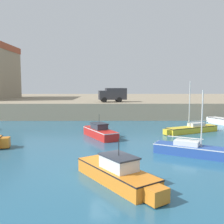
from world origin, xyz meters
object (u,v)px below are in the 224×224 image
(motorboat_red_0, at_px, (100,132))
(sailboat_yellow_5, at_px, (192,129))
(motorboat_orange_3, at_px, (118,173))
(truck_on_quay, at_px, (113,94))
(sailboat_blue_4, at_px, (196,150))

(motorboat_red_0, relative_size, sailboat_yellow_5, 0.84)
(motorboat_orange_3, distance_m, truck_on_quay, 28.18)
(motorboat_red_0, xyz_separation_m, motorboat_orange_3, (1.45, -12.25, 0.02))
(sailboat_blue_4, bearing_deg, motorboat_red_0, 136.29)
(sailboat_yellow_5, relative_size, truck_on_quay, 1.46)
(sailboat_blue_4, xyz_separation_m, sailboat_yellow_5, (2.66, 9.46, -0.03))
(motorboat_orange_3, height_order, sailboat_blue_4, sailboat_blue_4)
(sailboat_yellow_5, bearing_deg, motorboat_red_0, -166.24)
(motorboat_red_0, distance_m, truck_on_quay, 16.13)
(motorboat_red_0, height_order, truck_on_quay, truck_on_quay)
(motorboat_red_0, xyz_separation_m, sailboat_blue_4, (7.34, -7.02, -0.08))
(motorboat_red_0, distance_m, sailboat_blue_4, 10.15)
(motorboat_orange_3, xyz_separation_m, truck_on_quay, (0.03, 28.00, 3.14))
(sailboat_yellow_5, height_order, truck_on_quay, sailboat_yellow_5)
(sailboat_blue_4, bearing_deg, motorboat_orange_3, -138.36)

